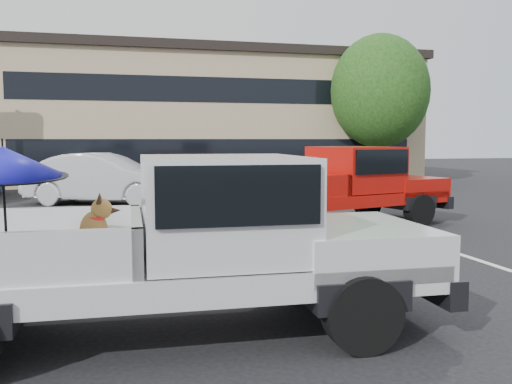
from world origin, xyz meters
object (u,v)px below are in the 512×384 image
silver_pickup (201,235)px  silver_sedan (104,179)px  red_pickup (349,183)px  tree_back (268,98)px  tree_right (380,91)px

silver_pickup → silver_sedan: (-1.03, 12.65, -0.25)m
red_pickup → tree_back: bearing=64.9°
tree_back → silver_sedan: size_ratio=1.45×
tree_back → tree_right: bearing=-69.4°
red_pickup → silver_sedan: size_ratio=1.23×
tree_right → red_pickup: 13.51m
silver_pickup → red_pickup: bearing=57.1°
red_pickup → silver_sedan: (-5.65, 6.04, -0.22)m
tree_right → silver_sedan: bearing=-156.2°
silver_pickup → red_pickup: silver_pickup is taller
tree_back → silver_pickup: 27.46m
red_pickup → tree_right: bearing=45.4°
tree_back → silver_sedan: (-9.16, -13.36, -3.61)m
tree_right → silver_sedan: (-12.16, -5.36, -3.40)m
tree_right → silver_pickup: size_ratio=1.18×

